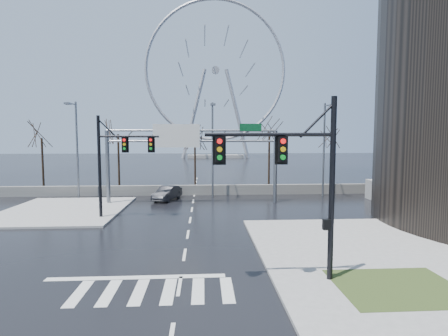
{
  "coord_description": "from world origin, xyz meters",
  "views": [
    {
      "loc": [
        1.05,
        -18.42,
        6.24
      ],
      "look_at": [
        2.6,
        8.01,
        4.0
      ],
      "focal_mm": 28.0,
      "sensor_mm": 36.0,
      "label": 1
    }
  ],
  "objects": [
    {
      "name": "streetlight_right",
      "position": [
        14.0,
        18.16,
        5.89
      ],
      "size": [
        0.5,
        2.55,
        10.0
      ],
      "color": "slate",
      "rests_on": "ground"
    },
    {
      "name": "sidewalk_right_ext",
      "position": [
        10.0,
        2.0,
        0.07
      ],
      "size": [
        12.0,
        10.0,
        0.15
      ],
      "primitive_type": "cube",
      "color": "gray",
      "rests_on": "ground"
    },
    {
      "name": "tree_center",
      "position": [
        0.0,
        24.5,
        5.17
      ],
      "size": [
        3.25,
        3.25,
        6.5
      ],
      "color": "black",
      "rests_on": "ground"
    },
    {
      "name": "car",
      "position": [
        -2.67,
        17.0,
        0.71
      ],
      "size": [
        2.87,
        4.58,
        1.43
      ],
      "primitive_type": "imported",
      "rotation": [
        0.0,
        0.0,
        -0.34
      ],
      "color": "black",
      "rests_on": "ground"
    },
    {
      "name": "signal_mast_far",
      "position": [
        -5.87,
        8.96,
        4.83
      ],
      "size": [
        4.72,
        0.41,
        8.0
      ],
      "color": "black",
      "rests_on": "ground"
    },
    {
      "name": "tree_right",
      "position": [
        9.0,
        23.5,
        6.22
      ],
      "size": [
        3.9,
        3.9,
        7.8
      ],
      "color": "black",
      "rests_on": "ground"
    },
    {
      "name": "sidewalk_far",
      "position": [
        -11.0,
        12.0,
        0.07
      ],
      "size": [
        10.0,
        12.0,
        0.15
      ],
      "primitive_type": "cube",
      "color": "gray",
      "rests_on": "ground"
    },
    {
      "name": "ground",
      "position": [
        0.0,
        0.0,
        0.0
      ],
      "size": [
        260.0,
        260.0,
        0.0
      ],
      "primitive_type": "plane",
      "color": "black",
      "rests_on": "ground"
    },
    {
      "name": "grass_strip",
      "position": [
        9.0,
        -5.0,
        0.15
      ],
      "size": [
        5.0,
        4.0,
        0.02
      ],
      "primitive_type": "cube",
      "color": "#2C3C19",
      "rests_on": "sidewalk_near"
    },
    {
      "name": "tree_far_left",
      "position": [
        -18.0,
        24.0,
        5.57
      ],
      "size": [
        3.5,
        3.5,
        7.0
      ],
      "color": "black",
      "rests_on": "ground"
    },
    {
      "name": "streetlight_mid",
      "position": [
        2.0,
        18.16,
        5.89
      ],
      "size": [
        0.5,
        2.55,
        10.0
      ],
      "color": "slate",
      "rests_on": "ground"
    },
    {
      "name": "tree_far_right",
      "position": [
        17.0,
        24.0,
        5.41
      ],
      "size": [
        3.4,
        3.4,
        6.8
      ],
      "color": "black",
      "rests_on": "ground"
    },
    {
      "name": "streetlight_left",
      "position": [
        -12.0,
        18.16,
        5.89
      ],
      "size": [
        0.5,
        2.55,
        10.0
      ],
      "color": "slate",
      "rests_on": "ground"
    },
    {
      "name": "barrier_wall",
      "position": [
        0.0,
        20.0,
        0.55
      ],
      "size": [
        52.0,
        0.5,
        1.1
      ],
      "primitive_type": "cube",
      "color": "slate",
      "rests_on": "ground"
    },
    {
      "name": "signal_mast_near",
      "position": [
        5.14,
        -4.04,
        4.87
      ],
      "size": [
        5.52,
        0.41,
        8.0
      ],
      "color": "black",
      "rests_on": "ground"
    },
    {
      "name": "ferris_wheel",
      "position": [
        5.0,
        95.0,
        26.13
      ],
      "size": [
        45.0,
        6.0,
        50.91
      ],
      "color": "gray",
      "rests_on": "ground"
    },
    {
      "name": "sign_gantry",
      "position": [
        -0.38,
        14.96,
        5.18
      ],
      "size": [
        16.36,
        0.4,
        7.6
      ],
      "color": "slate",
      "rests_on": "ground"
    },
    {
      "name": "tree_left",
      "position": [
        -9.0,
        23.5,
        5.98
      ],
      "size": [
        3.75,
        3.75,
        7.5
      ],
      "color": "black",
      "rests_on": "ground"
    }
  ]
}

